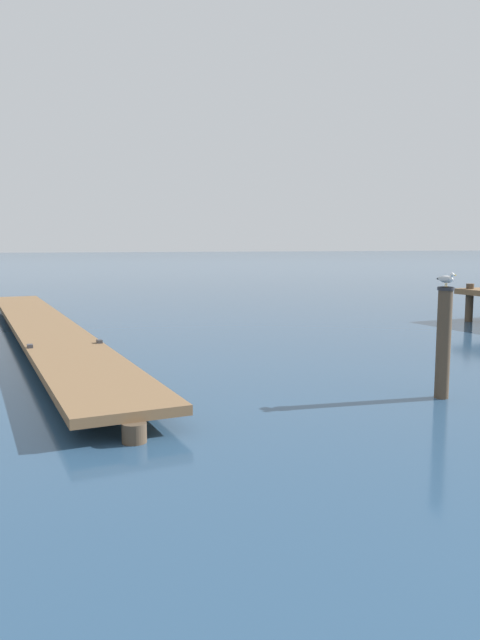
% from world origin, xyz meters
% --- Properties ---
extents(floating_dock, '(3.83, 21.14, 0.53)m').
position_xyz_m(floating_dock, '(-5.73, 17.91, 0.36)').
color(floating_dock, brown).
rests_on(floating_dock, ground).
extents(mooring_piling, '(0.30, 0.30, 2.07)m').
position_xyz_m(mooring_piling, '(1.09, 8.18, 1.07)').
color(mooring_piling, '#4C3D2D').
rests_on(mooring_piling, ground).
extents(perched_seagull, '(0.22, 0.37, 0.26)m').
position_xyz_m(perched_seagull, '(1.09, 8.19, 2.21)').
color(perched_seagull, gold).
rests_on(perched_seagull, mooring_piling).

